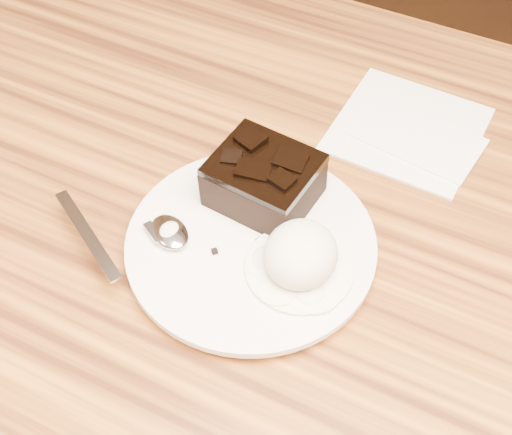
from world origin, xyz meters
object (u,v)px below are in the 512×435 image
at_px(plate, 251,247).
at_px(spoon, 170,233).
at_px(ice_cream_scoop, 301,254).
at_px(napkin, 408,128).
at_px(brownie, 264,183).

height_order(plate, spoon, spoon).
bearing_deg(ice_cream_scoop, napkin, 84.00).
distance_m(ice_cream_scoop, napkin, 0.23).
bearing_deg(brownie, napkin, 62.18).
relative_size(plate, napkin, 1.54).
height_order(spoon, napkin, spoon).
bearing_deg(plate, napkin, 70.95).
height_order(brownie, spoon, brownie).
height_order(ice_cream_scoop, spoon, ice_cream_scoop).
distance_m(ice_cream_scoop, spoon, 0.12).
relative_size(plate, brownie, 2.50).
distance_m(plate, brownie, 0.06).
bearing_deg(napkin, brownie, -117.82).
distance_m(brownie, napkin, 0.19).
height_order(brownie, ice_cream_scoop, ice_cream_scoop).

